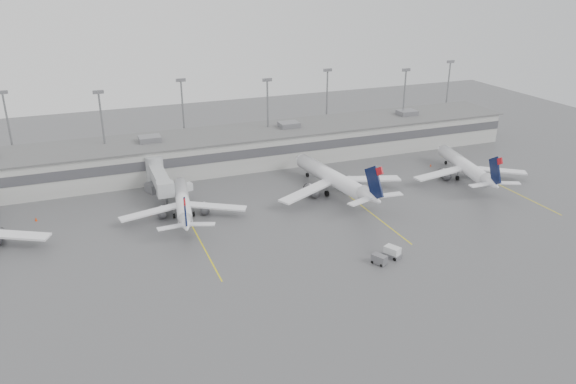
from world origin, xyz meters
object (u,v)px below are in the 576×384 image
object	(u,v)px
jet_mid_right	(335,179)
baggage_tug	(392,253)
jet_mid_left	(183,203)
jet_far_right	(466,166)

from	to	relation	value
jet_mid_right	baggage_tug	distance (m)	30.29
jet_mid_left	baggage_tug	size ratio (longest dim) A/B	7.84
jet_mid_left	baggage_tug	world-z (taller)	jet_mid_left
jet_mid_left	jet_far_right	xyz separation A→B (m)	(65.62, -2.86, 0.29)
jet_mid_right	baggage_tug	world-z (taller)	jet_mid_right
baggage_tug	jet_mid_left	bearing A→B (deg)	108.75
jet_mid_left	jet_mid_right	size ratio (longest dim) A/B	0.82
jet_mid_right	jet_far_right	bearing A→B (deg)	-12.55
jet_far_right	jet_mid_left	bearing A→B (deg)	-170.58
jet_far_right	baggage_tug	bearing A→B (deg)	-131.19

